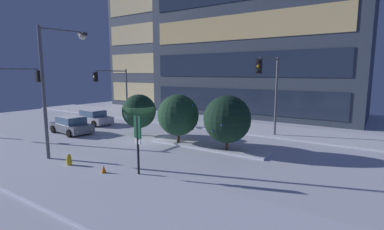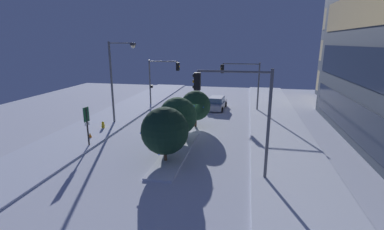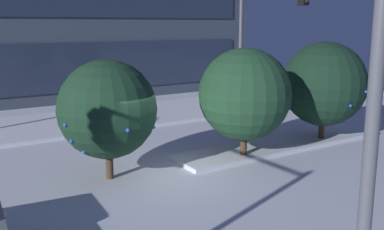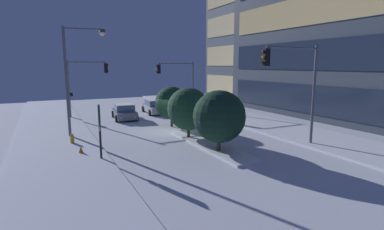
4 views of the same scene
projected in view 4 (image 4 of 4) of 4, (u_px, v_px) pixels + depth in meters
name	position (u px, v px, depth m)	size (l,w,h in m)	color
ground	(168.00, 130.00, 24.68)	(52.00, 52.00, 0.00)	silver
curb_strip_near	(55.00, 140.00, 20.88)	(52.00, 5.20, 0.14)	silver
curb_strip_far	(251.00, 120.00, 28.45)	(52.00, 5.20, 0.14)	silver
median_strip	(209.00, 144.00, 19.84)	(9.00, 1.80, 0.14)	silver
office_tower_secondary	(255.00, 42.00, 46.79)	(12.60, 10.75, 17.82)	#424C5B
car_near	(124.00, 112.00, 29.53)	(4.52, 2.46, 1.49)	slate
car_far	(154.00, 107.00, 33.10)	(4.66, 2.28, 1.49)	#B7B7C1
traffic_light_corner_far_left	(178.00, 77.00, 33.94)	(0.32, 4.62, 5.66)	#565960
traffic_light_corner_near_left	(85.00, 78.00, 30.00)	(0.32, 4.05, 5.78)	#565960
traffic_light_corner_far_right	(295.00, 77.00, 18.54)	(0.32, 4.49, 6.53)	#565960
street_lamp_arched	(77.00, 67.00, 21.31)	(0.75, 2.89, 7.97)	#565960
fire_hydrant	(72.00, 140.00, 19.93)	(0.48, 0.26, 0.76)	gold
parking_info_sign	(100.00, 125.00, 16.37)	(0.55, 0.16, 3.15)	black
decorated_tree_median	(171.00, 103.00, 25.60)	(2.85, 2.87, 3.49)	#473323
decorated_tree_left_of_median	(219.00, 117.00, 17.85)	(3.18, 3.19, 3.83)	#473323
decorated_tree_right_of_median	(188.00, 109.00, 21.30)	(3.05, 3.05, 3.72)	#473323
construction_cone	(81.00, 150.00, 17.71)	(0.36, 0.36, 0.55)	orange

